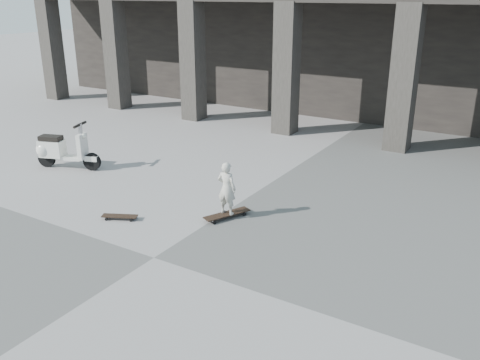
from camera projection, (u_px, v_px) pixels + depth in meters
The scene contains 6 objects.
ground at pixel (154, 258), 8.62m from camera, with size 90.00×90.00×0.00m, color #525250.
colonnade at pixel (395, 27), 18.59m from camera, with size 28.00×8.82×6.00m.
longboard at pixel (227, 214), 10.11m from camera, with size 0.63×0.99×0.10m.
skateboard_spare at pixel (120, 216), 10.05m from camera, with size 0.71×0.47×0.08m.
child at pixel (227, 188), 9.92m from camera, with size 0.39×0.26×1.07m, color #B8B5A6.
scooter at pixel (57, 150), 12.88m from camera, with size 1.66×0.85×1.20m.
Camera 1 is at (5.22, -5.75, 4.25)m, focal length 38.00 mm.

